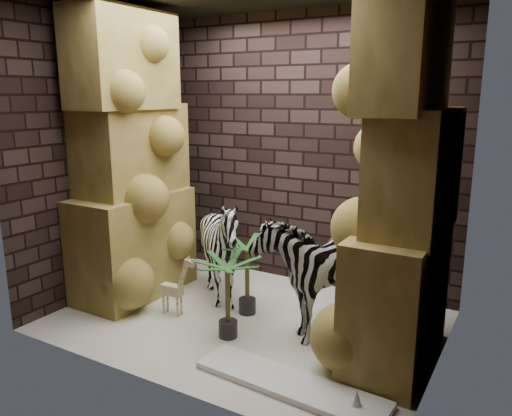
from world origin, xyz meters
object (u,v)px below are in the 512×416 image
Objects in this scene: zebra_right at (317,257)px; palm_front at (247,277)px; zebra_left at (222,255)px; palm_back at (228,298)px; giraffe_toy at (172,283)px; surfboard at (290,384)px.

palm_front is at bearing -159.72° from zebra_right.
zebra_right is 1.15× the size of zebra_left.
palm_back is at bearing -54.17° from zebra_left.
zebra_left is 1.78× the size of giraffe_toy.
zebra_right is at bearing 107.61° from surfboard.
palm_front is (0.36, -0.09, -0.14)m from zebra_left.
zebra_right is 1.28m from surfboard.
zebra_left is at bearing -168.80° from zebra_right.
zebra_right is 1.73× the size of palm_front.
surfboard is at bearing -22.88° from giraffe_toy.
zebra_left is 0.59m from giraffe_toy.
palm_back is at bearing -122.24° from zebra_right.
palm_front is at bearing 138.47° from surfboard.
palm_back is 1.00m from surfboard.
zebra_right is 1.44m from giraffe_toy.
palm_back is 0.50× the size of surfboard.
palm_front is (0.63, 0.39, 0.06)m from giraffe_toy.
palm_front reaches higher than palm_back.
zebra_left is at bearing 127.77° from palm_back.
zebra_right reaches higher than zebra_left.
palm_back is (0.47, -0.60, -0.15)m from zebra_left.
zebra_left is 1.54× the size of palm_back.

